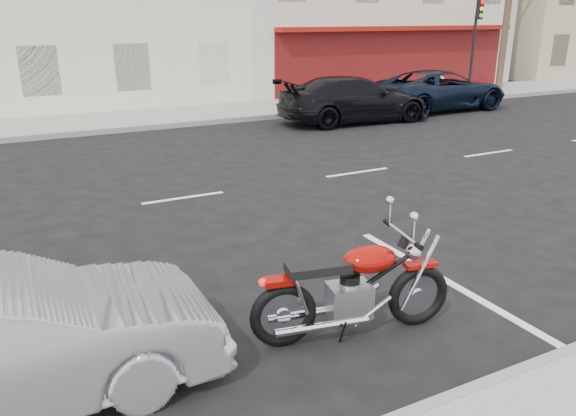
# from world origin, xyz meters

# --- Properties ---
(ground) EXTENTS (120.00, 120.00, 0.00)m
(ground) POSITION_xyz_m (0.00, 0.00, 0.00)
(ground) COLOR black
(ground) RESTS_ON ground
(traffic_light) EXTENTS (0.26, 0.30, 3.80)m
(traffic_light) POSITION_xyz_m (13.50, 8.33, 2.56)
(traffic_light) COLOR black
(traffic_light) RESTS_ON sidewalk_far
(fire_hydrant) EXTENTS (0.20, 0.20, 0.72)m
(fire_hydrant) POSITION_xyz_m (12.00, 8.50, 0.53)
(fire_hydrant) COLOR beige
(fire_hydrant) RESTS_ON sidewalk_far
(motorcycle) EXTENTS (2.26, 0.84, 1.14)m
(motorcycle) POSITION_xyz_m (-1.03, -5.71, 0.52)
(motorcycle) COLOR black
(motorcycle) RESTS_ON ground
(suv_far) EXTENTS (5.23, 2.49, 1.44)m
(suv_far) POSITION_xyz_m (9.63, 5.96, 0.72)
(suv_far) COLOR black
(suv_far) RESTS_ON ground
(car_far) EXTENTS (5.18, 2.34, 1.47)m
(car_far) POSITION_xyz_m (5.43, 5.29, 0.74)
(car_far) COLOR black
(car_far) RESTS_ON ground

